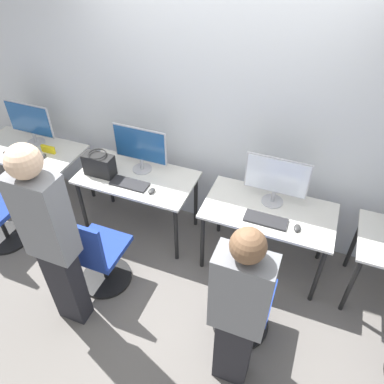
# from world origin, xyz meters

# --- Properties ---
(ground_plane) EXTENTS (20.00, 20.00, 0.00)m
(ground_plane) POSITION_xyz_m (0.00, 0.00, 0.00)
(ground_plane) COLOR slate
(wall_back) EXTENTS (12.00, 0.05, 2.80)m
(wall_back) POSITION_xyz_m (0.00, 0.75, 1.40)
(wall_back) COLOR silver
(wall_back) RESTS_ON ground_plane
(desk_far_left) EXTENTS (1.15, 0.62, 0.71)m
(desk_far_left) POSITION_xyz_m (-1.98, 0.31, 0.63)
(desk_far_left) COLOR silver
(desk_far_left) RESTS_ON ground_plane
(monitor_far_left) EXTENTS (0.55, 0.19, 0.47)m
(monitor_far_left) POSITION_xyz_m (-1.98, 0.45, 0.97)
(monitor_far_left) COLOR #B2B2B7
(monitor_far_left) RESTS_ON desk_far_left
(keyboard_far_left) EXTENTS (0.37, 0.15, 0.02)m
(keyboard_far_left) POSITION_xyz_m (-1.98, 0.22, 0.72)
(keyboard_far_left) COLOR #262628
(keyboard_far_left) RESTS_ON desk_far_left
(mouse_far_left) EXTENTS (0.06, 0.09, 0.03)m
(mouse_far_left) POSITION_xyz_m (-1.73, 0.24, 0.72)
(mouse_far_left) COLOR #333333
(mouse_far_left) RESTS_ON desk_far_left
(desk_left) EXTENTS (1.15, 0.62, 0.71)m
(desk_left) POSITION_xyz_m (-0.66, 0.31, 0.63)
(desk_left) COLOR silver
(desk_left) RESTS_ON ground_plane
(monitor_left) EXTENTS (0.55, 0.19, 0.47)m
(monitor_left) POSITION_xyz_m (-0.66, 0.44, 0.97)
(monitor_left) COLOR #B2B2B7
(monitor_left) RESTS_ON desk_left
(keyboard_left) EXTENTS (0.37, 0.15, 0.02)m
(keyboard_left) POSITION_xyz_m (-0.66, 0.18, 0.72)
(keyboard_left) COLOR #262628
(keyboard_left) RESTS_ON desk_left
(mouse_left) EXTENTS (0.06, 0.09, 0.03)m
(mouse_left) POSITION_xyz_m (-0.42, 0.15, 0.72)
(mouse_left) COLOR #333333
(mouse_left) RESTS_ON desk_left
(office_chair_left) EXTENTS (0.48, 0.48, 0.90)m
(office_chair_left) POSITION_xyz_m (-0.66, -0.48, 0.37)
(office_chair_left) COLOR black
(office_chair_left) RESTS_ON ground_plane
(person_left) EXTENTS (0.36, 0.23, 1.76)m
(person_left) POSITION_xyz_m (-0.71, -0.85, 0.97)
(person_left) COLOR #232328
(person_left) RESTS_ON ground_plane
(desk_right) EXTENTS (1.15, 0.62, 0.71)m
(desk_right) POSITION_xyz_m (0.66, 0.31, 0.63)
(desk_right) COLOR silver
(desk_right) RESTS_ON ground_plane
(monitor_right) EXTENTS (0.55, 0.19, 0.47)m
(monitor_right) POSITION_xyz_m (0.66, 0.43, 0.97)
(monitor_right) COLOR #B2B2B7
(monitor_right) RESTS_ON desk_right
(keyboard_right) EXTENTS (0.37, 0.15, 0.02)m
(keyboard_right) POSITION_xyz_m (0.66, 0.17, 0.72)
(keyboard_right) COLOR #262628
(keyboard_right) RESTS_ON desk_right
(mouse_right) EXTENTS (0.06, 0.09, 0.03)m
(mouse_right) POSITION_xyz_m (0.93, 0.16, 0.72)
(mouse_right) COLOR #333333
(mouse_right) RESTS_ON desk_right
(office_chair_right) EXTENTS (0.48, 0.48, 0.90)m
(office_chair_right) POSITION_xyz_m (0.66, -0.48, 0.37)
(office_chair_right) COLOR black
(office_chair_right) RESTS_ON ground_plane
(person_right) EXTENTS (0.36, 0.21, 1.57)m
(person_right) POSITION_xyz_m (0.70, -0.85, 0.85)
(person_right) COLOR #232328
(person_right) RESTS_ON ground_plane
(handbag) EXTENTS (0.30, 0.18, 0.25)m
(handbag) POSITION_xyz_m (-1.01, 0.22, 0.82)
(handbag) COLOR black
(handbag) RESTS_ON desk_left
(placard_far_left) EXTENTS (0.16, 0.03, 0.08)m
(placard_far_left) POSITION_xyz_m (-1.73, 0.34, 0.75)
(placard_far_left) COLOR yellow
(placard_far_left) RESTS_ON desk_far_left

